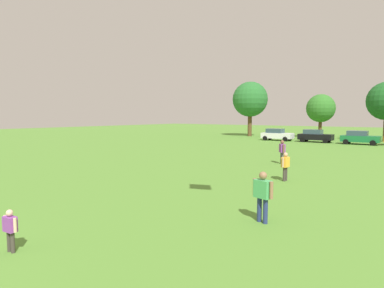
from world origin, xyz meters
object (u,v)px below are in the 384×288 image
(adult_bystander, at_px, (263,192))
(parked_car_black_1, at_px, (315,136))
(child_kite_flyer, at_px, (10,227))
(tree_left, at_px, (321,108))
(bystander_near_trees, at_px, (282,150))
(parked_car_green_2, at_px, (360,137))
(bystander_midfield, at_px, (285,164))
(parked_car_white_0, at_px, (277,134))
(tree_far_left, at_px, (250,99))

(adult_bystander, relative_size, parked_car_black_1, 0.40)
(child_kite_flyer, xyz_separation_m, adult_bystander, (4.29, 6.01, 0.34))
(tree_left, bearing_deg, bystander_near_trees, -80.24)
(bystander_near_trees, bearing_deg, child_kite_flyer, -37.49)
(parked_car_green_2, distance_m, tree_left, 12.45)
(bystander_near_trees, bearing_deg, parked_car_green_2, 137.69)
(child_kite_flyer, distance_m, parked_car_green_2, 40.10)
(parked_car_green_2, xyz_separation_m, tree_left, (-7.13, 9.47, 3.81))
(parked_car_black_1, relative_size, tree_left, 0.62)
(bystander_midfield, bearing_deg, tree_left, -163.56)
(bystander_midfield, bearing_deg, adult_bystander, 18.97)
(bystander_near_trees, distance_m, parked_car_black_1, 21.65)
(parked_car_white_0, relative_size, parked_car_green_2, 1.00)
(adult_bystander, bearing_deg, parked_car_green_2, -70.37)
(child_kite_flyer, distance_m, tree_far_left, 49.76)
(parked_car_black_1, bearing_deg, parked_car_white_0, -177.28)
(tree_left, bearing_deg, parked_car_black_1, -79.23)
(adult_bystander, relative_size, parked_car_green_2, 0.40)
(bystander_midfield, bearing_deg, parked_car_white_0, -153.10)
(parked_car_white_0, distance_m, tree_far_left, 11.38)
(bystander_near_trees, bearing_deg, adult_bystander, -19.27)
(bystander_near_trees, xyz_separation_m, tree_far_left, (-16.18, 27.77, 5.25))
(bystander_midfield, bearing_deg, bystander_near_trees, -153.35)
(parked_car_white_0, xyz_separation_m, parked_car_green_2, (10.57, -0.05, 0.00))
(child_kite_flyer, bearing_deg, parked_car_white_0, 97.30)
(bystander_near_trees, relative_size, tree_far_left, 0.19)
(bystander_midfield, height_order, parked_car_green_2, parked_car_green_2)
(tree_left, bearing_deg, parked_car_white_0, -110.08)
(child_kite_flyer, xyz_separation_m, parked_car_black_1, (-3.42, 40.35, 0.19))
(parked_car_black_1, relative_size, parked_car_green_2, 1.00)
(adult_bystander, height_order, bystander_midfield, adult_bystander)
(parked_car_white_0, relative_size, tree_left, 0.62)
(child_kite_flyer, distance_m, adult_bystander, 7.39)
(tree_left, bearing_deg, tree_far_left, -165.76)
(adult_bystander, xyz_separation_m, parked_car_white_0, (-12.90, 34.10, -0.16))
(parked_car_green_2, bearing_deg, bystander_midfield, -88.89)
(child_kite_flyer, bearing_deg, bystander_near_trees, 84.93)
(tree_far_left, relative_size, tree_left, 1.35)
(bystander_near_trees, bearing_deg, parked_car_white_0, 165.15)
(bystander_near_trees, height_order, parked_car_white_0, bystander_near_trees)
(child_kite_flyer, relative_size, parked_car_green_2, 0.26)
(child_kite_flyer, relative_size, tree_far_left, 0.12)
(bystander_near_trees, height_order, tree_left, tree_left)
(parked_car_white_0, relative_size, tree_far_left, 0.46)
(adult_bystander, distance_m, bystander_midfield, 7.29)
(parked_car_white_0, distance_m, parked_car_black_1, 5.20)
(parked_car_white_0, bearing_deg, child_kite_flyer, -77.88)
(tree_left, bearing_deg, child_kite_flyer, -84.04)
(child_kite_flyer, xyz_separation_m, bystander_midfield, (2.48, 13.07, 0.25))
(bystander_midfield, bearing_deg, tree_far_left, -146.54)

